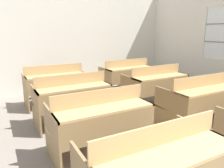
# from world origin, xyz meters

# --- Properties ---
(wall_back) EXTENTS (6.14, 0.06, 2.97)m
(wall_back) POSITION_xyz_m (0.00, 6.46, 1.49)
(wall_back) COLOR white
(wall_back) RESTS_ON ground_plane
(bench_second_left) EXTENTS (1.31, 0.78, 0.94)m
(bench_second_left) POSITION_xyz_m (-0.77, 2.90, 0.49)
(bench_second_left) COLOR #94764C
(bench_second_left) RESTS_ON ground_plane
(bench_second_right) EXTENTS (1.31, 0.78, 0.94)m
(bench_second_right) POSITION_xyz_m (1.17, 2.89, 0.49)
(bench_second_right) COLOR olive
(bench_second_right) RESTS_ON ground_plane
(bench_third_left) EXTENTS (1.31, 0.78, 0.94)m
(bench_third_left) POSITION_xyz_m (-0.77, 4.11, 0.49)
(bench_third_left) COLOR #93754B
(bench_third_left) RESTS_ON ground_plane
(bench_third_right) EXTENTS (1.31, 0.78, 0.94)m
(bench_third_right) POSITION_xyz_m (1.17, 4.10, 0.49)
(bench_third_right) COLOR olive
(bench_third_right) RESTS_ON ground_plane
(bench_back_left) EXTENTS (1.31, 0.78, 0.94)m
(bench_back_left) POSITION_xyz_m (-0.78, 5.31, 0.49)
(bench_back_left) COLOR #97784E
(bench_back_left) RESTS_ON ground_plane
(bench_back_right) EXTENTS (1.31, 0.78, 0.94)m
(bench_back_right) POSITION_xyz_m (1.18, 5.32, 0.49)
(bench_back_right) COLOR #94764C
(bench_back_right) RESTS_ON ground_plane
(wastepaper_bin) EXTENTS (0.24, 0.24, 0.32)m
(wastepaper_bin) POSITION_xyz_m (2.78, 6.00, 0.16)
(wastepaper_bin) COLOR #1E6B33
(wastepaper_bin) RESTS_ON ground_plane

